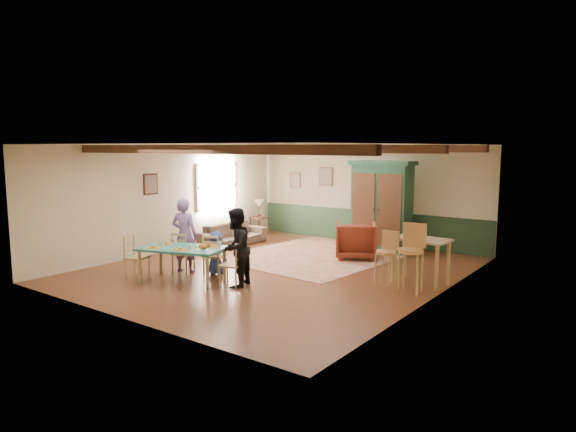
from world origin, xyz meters
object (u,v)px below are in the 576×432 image
Objects in this scene: person_man at (185,235)px; table_lamp at (259,208)px; bar_stool_right at (411,259)px; person_child at (216,253)px; dining_chair_end_right at (231,264)px; end_table at (259,226)px; dining_table at (183,265)px; armoire at (382,206)px; dining_chair_far_right at (215,255)px; bar_stool_left at (386,259)px; sofa at (233,234)px; person_woman at (236,248)px; armchair at (356,240)px; counter_table at (420,261)px; dining_chair_far_left at (183,252)px; cat at (203,246)px; dining_chair_end_left at (137,256)px.

table_lamp is (-1.66, 4.50, 0.02)m from person_man.
person_child is at bearing -170.57° from bar_stool_right.
dining_chair_end_right reaches higher than end_table.
armoire is at bearing 70.58° from dining_table.
dining_chair_far_right is 3.98m from bar_stool_right.
bar_stool_left is at bearing -176.86° from person_man.
dining_chair_end_right is at bearing -136.81° from sofa.
armchair is (0.63, 3.56, -0.32)m from person_woman.
dining_table is 3.23× the size of table_lamp.
end_table is (-3.33, 4.73, -0.48)m from person_woman.
person_woman is at bearing -135.69° from sofa.
armoire reaches higher than armchair.
dining_chair_end_right is 0.81× the size of counter_table.
person_woman is 4.81m from armoire.
dining_chair_far_left is at bearing -116.94° from armoire.
dining_table is at bearing 63.43° from person_child.
cat is 4.14m from sofa.
person_child is 3.28m from sofa.
dining_chair_end_right is 3.67m from counter_table.
end_table is (-2.74, 5.02, -0.49)m from cat.
person_woman is (2.10, 0.67, 0.32)m from dining_chair_end_left.
armoire is at bearing 153.85° from person_woman.
table_lamp is at bearing 100.94° from cat.
dining_chair_end_left is at bearing -90.00° from dining_chair_end_right.
person_man is (-1.58, 0.27, 0.36)m from dining_chair_end_right.
dining_chair_far_left is 0.38× the size of armoire.
person_woman is 2.71× the size of end_table.
end_table is at bearing -4.92° from dining_chair_end_left.
cat is 0.26× the size of bar_stool_right.
armchair is (0.72, 3.58, 0.00)m from dining_chair_end_right.
cat is 3.51m from bar_stool_left.
person_child is (0.13, 0.81, 0.12)m from dining_table.
dining_chair_far_left is at bearing -153.96° from counter_table.
table_lamp is at bearing -163.50° from dining_chair_end_right.
person_man reaches higher than armchair.
dining_chair_far_left is 2.64× the size of cat.
dining_table is at bearing -160.81° from bar_stool_right.
sofa is (-1.81, 3.46, -0.05)m from dining_table.
armchair is (1.60, 3.09, -0.02)m from person_child.
dining_chair_end_right is 0.95× the size of person_child.
person_woman reaches higher than dining_chair_far_left.
cat is at bearing -93.37° from dining_chair_end_left.
person_man is 1.68m from person_woman.
armoire is at bearing -129.01° from person_child.
armoire is 2.14× the size of counter_table.
end_table is 0.52× the size of counter_table.
person_child is 4.89m from table_lamp.
counter_table is 0.85× the size of bar_stool_right.
dining_table is at bearing -90.00° from dining_chair_end_left.
counter_table is at bearing -172.53° from person_man.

